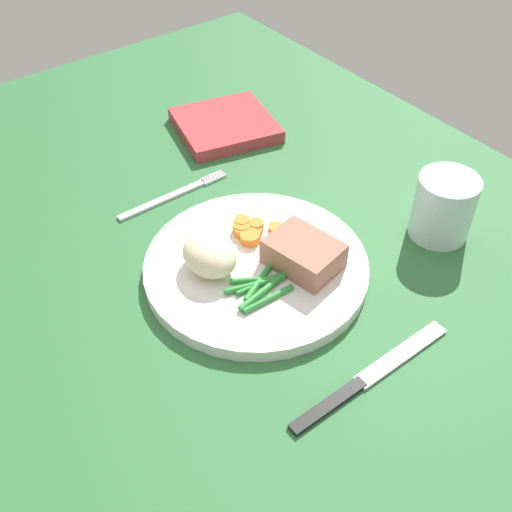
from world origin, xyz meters
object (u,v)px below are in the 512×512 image
Objects in this scene: napkin at (225,125)px; dinner_plate at (256,267)px; meat_portion at (304,254)px; knife at (368,378)px; water_glass at (442,211)px; fork at (173,196)px.

dinner_plate is at bearing -28.56° from napkin.
napkin is (-30.66, 10.70, -2.29)cm from meat_portion.
knife is (15.12, -4.37, -3.05)cm from meat_portion.
dinner_plate is 3.20× the size of water_glass.
meat_portion is at bearing 15.37° from fork.
water_glass is at bearing 44.75° from fork.
knife is (36.69, -0.03, -0.00)cm from fork.
napkin reaches higher than fork.
water_glass is (4.58, 18.20, 0.20)cm from meat_portion.
meat_portion is 32.55cm from napkin.
water_glass reaches higher than dinner_plate.
knife is at bearing -16.12° from meat_portion.
water_glass is 36.11cm from napkin.
water_glass is at bearing 113.01° from knife.
fork is 36.69cm from knife.
dinner_plate reaches higher than knife.
knife is (18.62, -0.29, -0.60)cm from dinner_plate.
fork is 17.59cm from napkin.
fork is at bearing -139.24° from water_glass.
dinner_plate reaches higher than fork.
knife is at bearing -18.22° from napkin.
dinner_plate is 1.56× the size of fork.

